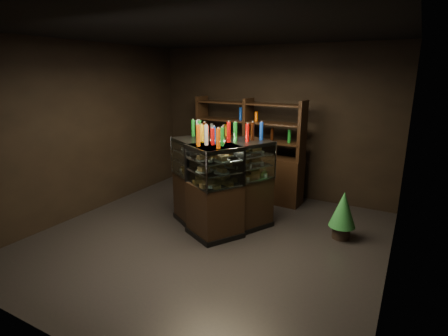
{
  "coord_description": "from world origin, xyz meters",
  "views": [
    {
      "loc": [
        2.58,
        -4.18,
        2.48
      ],
      "look_at": [
        0.14,
        0.26,
        1.09
      ],
      "focal_mm": 28.0,
      "sensor_mm": 36.0,
      "label": 1
    }
  ],
  "objects": [
    {
      "name": "back_shelving",
      "position": [
        -0.3,
        2.05,
        0.61
      ],
      "size": [
        2.3,
        0.54,
        2.0
      ],
      "rotation": [
        0.0,
        0.0,
        -0.05
      ],
      "color": "black",
      "rests_on": "ground"
    },
    {
      "name": "potted_conifer",
      "position": [
        1.79,
        1.01,
        0.49
      ],
      "size": [
        0.4,
        0.4,
        0.86
      ],
      "rotation": [
        0.0,
        0.0,
        0.17
      ],
      "color": "black",
      "rests_on": "ground"
    },
    {
      "name": "bottles_top",
      "position": [
        -0.06,
        0.42,
        1.58
      ],
      "size": [
        1.15,
        1.03,
        0.3
      ],
      "color": "black",
      "rests_on": "display_case"
    },
    {
      "name": "room_shell",
      "position": [
        0.0,
        0.0,
        1.94
      ],
      "size": [
        5.02,
        5.02,
        3.01
      ],
      "color": "black",
      "rests_on": "ground"
    },
    {
      "name": "display_case",
      "position": [
        -0.06,
        0.42,
        0.48
      ],
      "size": [
        1.71,
        1.48,
        1.45
      ],
      "rotation": [
        0.0,
        0.0,
        0.28
      ],
      "color": "black",
      "rests_on": "ground"
    },
    {
      "name": "food_display",
      "position": [
        -0.05,
        0.42,
        1.09
      ],
      "size": [
        1.31,
        1.17,
        0.45
      ],
      "color": "#B1893F",
      "rests_on": "display_case"
    },
    {
      "name": "ground",
      "position": [
        0.0,
        0.0,
        0.0
      ],
      "size": [
        5.0,
        5.0,
        0.0
      ],
      "primitive_type": "plane",
      "color": "black",
      "rests_on": "ground"
    }
  ]
}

